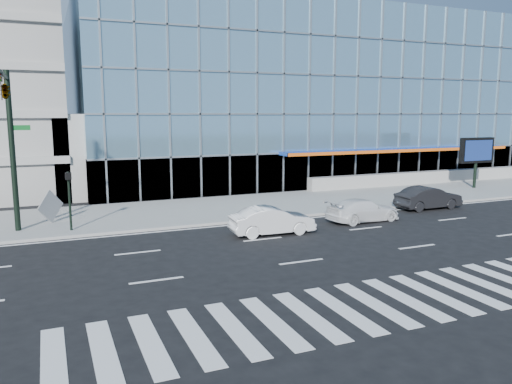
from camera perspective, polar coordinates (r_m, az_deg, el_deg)
ground at (r=24.34m, az=0.76°, el=-5.43°), size 160.00×160.00×0.00m
sidewalk at (r=31.64m, az=-5.06°, el=-1.94°), size 120.00×8.00×0.15m
theatre_building at (r=53.07m, az=3.42°, el=10.56°), size 42.00×26.00×15.00m
ramp_block at (r=39.86m, az=-17.88°, el=4.17°), size 6.00×8.00×6.00m
retaining_wall at (r=47.44m, az=22.22°, el=1.79°), size 30.00×0.80×1.00m
traffic_signal at (r=26.21m, az=-26.54°, el=8.28°), size 1.14×5.74×8.00m
ped_signal_post at (r=26.84m, az=-20.57°, el=0.02°), size 0.30×0.33×3.00m
marquee_sign at (r=43.28m, az=23.90°, el=4.28°), size 3.20×0.43×4.00m
white_suv at (r=28.82m, az=12.11°, el=-2.05°), size 4.50×2.04×1.28m
white_sedan at (r=25.20m, az=1.85°, el=-3.28°), size 4.36×1.72×1.41m
dark_sedan at (r=33.63m, az=19.10°, el=-0.63°), size 4.41×1.59×1.45m
tilted_panel at (r=29.25m, az=-22.43°, el=-1.52°), size 1.35×1.34×1.84m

